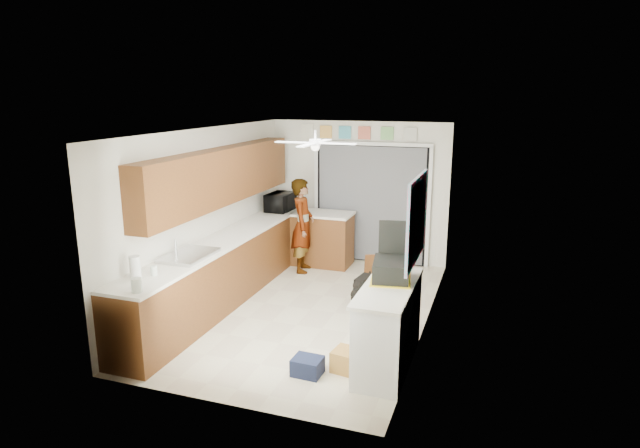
% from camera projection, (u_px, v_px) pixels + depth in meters
% --- Properties ---
extents(floor, '(5.00, 5.00, 0.00)m').
position_uv_depth(floor, '(311.00, 309.00, 7.55)').
color(floor, beige).
rests_on(floor, ground).
extents(ceiling, '(5.00, 5.00, 0.00)m').
position_uv_depth(ceiling, '(310.00, 130.00, 6.95)').
color(ceiling, white).
rests_on(ceiling, ground).
extents(wall_back, '(3.20, 0.00, 3.20)m').
position_uv_depth(wall_back, '(358.00, 192.00, 9.55)').
color(wall_back, silver).
rests_on(wall_back, ground).
extents(wall_front, '(3.20, 0.00, 3.20)m').
position_uv_depth(wall_front, '(219.00, 284.00, 4.96)').
color(wall_front, silver).
rests_on(wall_front, ground).
extents(wall_left, '(0.00, 5.00, 5.00)m').
position_uv_depth(wall_left, '(207.00, 215.00, 7.76)').
color(wall_left, silver).
rests_on(wall_left, ground).
extents(wall_right, '(0.00, 5.00, 5.00)m').
position_uv_depth(wall_right, '(429.00, 233.00, 6.75)').
color(wall_right, silver).
rests_on(wall_right, ground).
extents(left_base_cabinets, '(0.60, 4.80, 0.90)m').
position_uv_depth(left_base_cabinets, '(228.00, 269.00, 7.85)').
color(left_base_cabinets, brown).
rests_on(left_base_cabinets, floor).
extents(left_countertop, '(0.62, 4.80, 0.04)m').
position_uv_depth(left_countertop, '(227.00, 239.00, 7.74)').
color(left_countertop, white).
rests_on(left_countertop, left_base_cabinets).
extents(upper_cabinets, '(0.32, 4.00, 0.80)m').
position_uv_depth(upper_cabinets, '(222.00, 176.00, 7.76)').
color(upper_cabinets, brown).
rests_on(upper_cabinets, wall_left).
extents(sink_basin, '(0.50, 0.76, 0.06)m').
position_uv_depth(sink_basin, '(189.00, 256.00, 6.81)').
color(sink_basin, silver).
rests_on(sink_basin, left_countertop).
extents(faucet, '(0.03, 0.03, 0.22)m').
position_uv_depth(faucet, '(176.00, 247.00, 6.85)').
color(faucet, silver).
rests_on(faucet, left_countertop).
extents(peninsula_base, '(1.00, 0.60, 0.90)m').
position_uv_depth(peninsula_base, '(323.00, 240.00, 9.44)').
color(peninsula_base, brown).
rests_on(peninsula_base, floor).
extents(peninsula_top, '(1.04, 0.64, 0.04)m').
position_uv_depth(peninsula_top, '(323.00, 214.00, 9.33)').
color(peninsula_top, white).
rests_on(peninsula_top, peninsula_base).
extents(back_opening_recess, '(2.00, 0.06, 2.10)m').
position_uv_depth(back_opening_recess, '(371.00, 204.00, 9.49)').
color(back_opening_recess, black).
rests_on(back_opening_recess, wall_back).
extents(curtain_panel, '(1.90, 0.03, 2.05)m').
position_uv_depth(curtain_panel, '(371.00, 205.00, 9.45)').
color(curtain_panel, slate).
rests_on(curtain_panel, wall_back).
extents(door_trim_left, '(0.06, 0.04, 2.10)m').
position_uv_depth(door_trim_left, '(316.00, 201.00, 9.78)').
color(door_trim_left, white).
rests_on(door_trim_left, wall_back).
extents(door_trim_right, '(0.06, 0.04, 2.10)m').
position_uv_depth(door_trim_right, '(429.00, 208.00, 9.14)').
color(door_trim_right, white).
rests_on(door_trim_right, wall_back).
extents(door_trim_head, '(2.10, 0.04, 0.06)m').
position_uv_depth(door_trim_head, '(372.00, 144.00, 9.21)').
color(door_trim_head, white).
rests_on(door_trim_head, wall_back).
extents(header_frame_0, '(0.22, 0.02, 0.22)m').
position_uv_depth(header_frame_0, '(326.00, 132.00, 9.46)').
color(header_frame_0, '#F0AF50').
rests_on(header_frame_0, wall_back).
extents(header_frame_1, '(0.22, 0.02, 0.22)m').
position_uv_depth(header_frame_1, '(345.00, 132.00, 9.35)').
color(header_frame_1, '#47A5BE').
rests_on(header_frame_1, wall_back).
extents(header_frame_2, '(0.22, 0.02, 0.22)m').
position_uv_depth(header_frame_2, '(364.00, 133.00, 9.24)').
color(header_frame_2, '#D0634E').
rests_on(header_frame_2, wall_back).
extents(header_frame_3, '(0.22, 0.02, 0.22)m').
position_uv_depth(header_frame_3, '(387.00, 133.00, 9.11)').
color(header_frame_3, '#72B366').
rests_on(header_frame_3, wall_back).
extents(header_frame_4, '(0.22, 0.02, 0.22)m').
position_uv_depth(header_frame_4, '(410.00, 134.00, 8.98)').
color(header_frame_4, beige).
rests_on(header_frame_4, wall_back).
extents(route66_sign, '(0.22, 0.02, 0.26)m').
position_uv_depth(route66_sign, '(307.00, 131.00, 9.57)').
color(route66_sign, silver).
rests_on(route66_sign, wall_back).
extents(right_counter_base, '(0.50, 1.40, 0.90)m').
position_uv_depth(right_counter_base, '(388.00, 327.00, 5.92)').
color(right_counter_base, white).
rests_on(right_counter_base, floor).
extents(right_counter_top, '(0.54, 1.44, 0.04)m').
position_uv_depth(right_counter_top, '(389.00, 287.00, 5.81)').
color(right_counter_top, white).
rests_on(right_counter_top, right_counter_base).
extents(abstract_painting, '(0.03, 1.15, 0.95)m').
position_uv_depth(abstract_painting, '(417.00, 220.00, 5.74)').
color(abstract_painting, '#EC578D').
rests_on(abstract_painting, wall_right).
extents(ceiling_fan, '(1.14, 1.14, 0.24)m').
position_uv_depth(ceiling_fan, '(315.00, 143.00, 7.18)').
color(ceiling_fan, white).
rests_on(ceiling_fan, ceiling).
extents(microwave, '(0.40, 0.58, 0.32)m').
position_uv_depth(microwave, '(280.00, 202.00, 9.43)').
color(microwave, black).
rests_on(microwave, left_countertop).
extents(jar_a, '(0.15, 0.15, 0.15)m').
position_uv_depth(jar_a, '(137.00, 285.00, 5.60)').
color(jar_a, silver).
rests_on(jar_a, left_countertop).
extents(jar_b, '(0.09, 0.09, 0.11)m').
position_uv_depth(jar_b, '(154.00, 271.00, 6.12)').
color(jar_b, silver).
rests_on(jar_b, left_countertop).
extents(paper_towel_roll, '(0.15, 0.15, 0.27)m').
position_uv_depth(paper_towel_roll, '(135.00, 268.00, 5.97)').
color(paper_towel_roll, white).
rests_on(paper_towel_roll, left_countertop).
extents(suitcase, '(0.47, 0.58, 0.22)m').
position_uv_depth(suitcase, '(391.00, 270.00, 5.97)').
color(suitcase, black).
rests_on(suitcase, right_counter_top).
extents(suitcase_rim, '(0.53, 0.64, 0.02)m').
position_uv_depth(suitcase_rim, '(391.00, 279.00, 6.00)').
color(suitcase_rim, yellow).
rests_on(suitcase_rim, suitcase).
extents(suitcase_lid, '(0.42, 0.10, 0.50)m').
position_uv_depth(suitcase_lid, '(397.00, 242.00, 6.18)').
color(suitcase_lid, black).
rests_on(suitcase_lid, suitcase).
extents(cardboard_box, '(0.42, 0.34, 0.24)m').
position_uv_depth(cardboard_box, '(351.00, 361.00, 5.85)').
color(cardboard_box, olive).
rests_on(cardboard_box, floor).
extents(navy_crate, '(0.32, 0.27, 0.19)m').
position_uv_depth(navy_crate, '(307.00, 366.00, 5.79)').
color(navy_crate, '#141A33').
rests_on(navy_crate, floor).
extents(cabinet_door_panel, '(0.39, 0.28, 0.54)m').
position_uv_depth(cabinet_door_panel, '(376.00, 270.00, 8.37)').
color(cabinet_door_panel, brown).
rests_on(cabinet_door_panel, floor).
extents(man, '(0.49, 0.65, 1.60)m').
position_uv_depth(man, '(303.00, 226.00, 9.01)').
color(man, white).
rests_on(man, floor).
extents(dog, '(0.30, 0.55, 0.41)m').
position_uv_depth(dog, '(363.00, 287.00, 7.84)').
color(dog, black).
rests_on(dog, floor).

